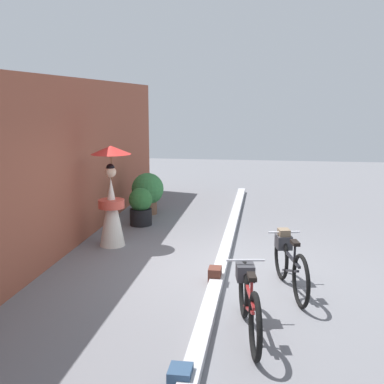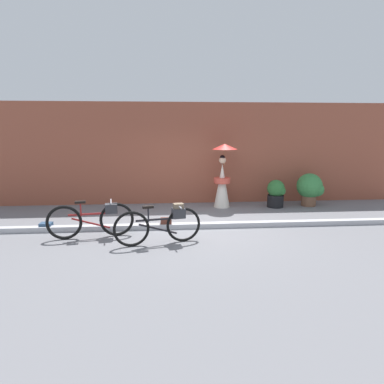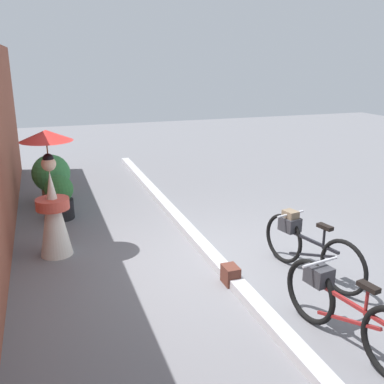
# 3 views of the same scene
# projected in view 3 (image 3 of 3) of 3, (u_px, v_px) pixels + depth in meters

# --- Properties ---
(ground_plane) EXTENTS (30.00, 30.00, 0.00)m
(ground_plane) POSITION_uv_depth(u_px,v_px,m) (216.00, 264.00, 6.37)
(ground_plane) COLOR slate
(sidewalk_curb) EXTENTS (14.00, 0.20, 0.12)m
(sidewalk_curb) POSITION_uv_depth(u_px,v_px,m) (216.00, 260.00, 6.35)
(sidewalk_curb) COLOR #B2B2B7
(sidewalk_curb) RESTS_ON ground_plane
(bicycle_near_officer) EXTENTS (1.83, 0.48, 0.83)m
(bicycle_near_officer) POSITION_uv_depth(u_px,v_px,m) (344.00, 309.00, 4.45)
(bicycle_near_officer) COLOR black
(bicycle_near_officer) RESTS_ON ground_plane
(bicycle_far_side) EXTENTS (1.78, 0.55, 0.82)m
(bicycle_far_side) POSITION_uv_depth(u_px,v_px,m) (307.00, 245.00, 5.95)
(bicycle_far_side) COLOR black
(bicycle_far_side) RESTS_ON ground_plane
(person_with_parasol) EXTENTS (0.75, 0.75, 1.90)m
(person_with_parasol) POSITION_uv_depth(u_px,v_px,m) (52.00, 196.00, 6.42)
(person_with_parasol) COLOR silver
(person_with_parasol) RESTS_ON ground_plane
(potted_plant_by_door) EXTENTS (0.53, 0.52, 0.83)m
(potted_plant_by_door) POSITION_uv_depth(u_px,v_px,m) (60.00, 196.00, 8.08)
(potted_plant_by_door) COLOR black
(potted_plant_by_door) RESTS_ON ground_plane
(potted_plant_small) EXTENTS (0.79, 0.77, 1.00)m
(potted_plant_small) POSITION_uv_depth(u_px,v_px,m) (52.00, 176.00, 9.00)
(potted_plant_small) COLOR brown
(potted_plant_small) RESTS_ON ground_plane
(backpack_spare) EXTENTS (0.26, 0.19, 0.25)m
(backpack_spare) POSITION_uv_depth(u_px,v_px,m) (231.00, 274.00, 5.77)
(backpack_spare) COLOR #592D23
(backpack_spare) RESTS_ON ground_plane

